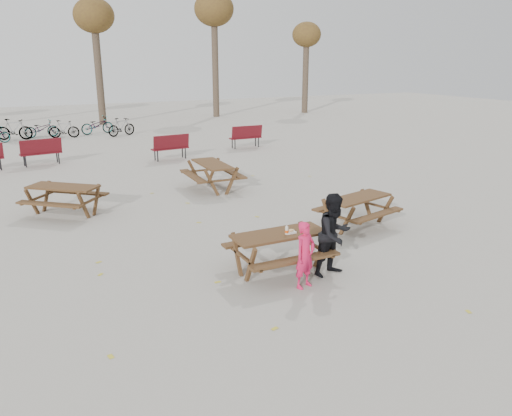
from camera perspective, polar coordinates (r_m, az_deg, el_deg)
name	(u,v)px	position (r m, az deg, el deg)	size (l,w,h in m)	color
ground	(279,271)	(9.70, 2.64, -7.19)	(80.00, 80.00, 0.00)	gray
main_picnic_table	(279,242)	(9.48, 2.69, -3.95)	(1.80, 1.45, 0.78)	#3A2415
food_tray	(291,232)	(9.41, 4.02, -2.80)	(0.18, 0.11, 0.04)	white
bread_roll	(291,230)	(9.40, 4.03, -2.55)	(0.14, 0.06, 0.05)	tan
soda_bottle	(287,231)	(9.33, 3.53, -2.61)	(0.07, 0.07, 0.17)	silver
child	(305,255)	(8.86, 5.64, -5.37)	(0.44, 0.29, 1.22)	#DB1B4E
adult	(334,235)	(9.39, 8.94, -3.03)	(0.77, 0.60, 1.58)	black
picnic_table_east	(357,212)	(12.31, 11.50, -0.43)	(1.74, 1.40, 0.75)	#3A2415
picnic_table_north	(64,200)	(13.93, -21.05, 0.83)	(1.80, 1.45, 0.77)	#3A2415
picnic_table_far	(213,176)	(15.65, -4.98, 3.65)	(1.92, 1.55, 0.83)	#3A2415
park_bench_row	(118,147)	(20.90, -15.48, 6.69)	(12.32, 1.81, 1.03)	maroon
bicycle_row	(57,129)	(28.02, -21.82, 8.42)	(7.73, 2.37, 1.06)	black
tree_row	(90,19)	(33.39, -18.39, 19.78)	(32.17, 3.52, 8.26)	#382B21
fallen_leaves	(247,229)	(11.99, -1.04, -2.42)	(11.00, 11.00, 0.01)	gold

